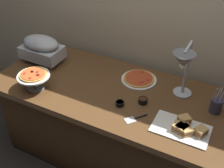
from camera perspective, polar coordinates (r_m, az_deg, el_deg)
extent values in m
plane|color=#38332D|center=(2.73, -0.20, -13.80)|extent=(8.00, 8.00, 0.00)
cube|color=#C6B593|center=(2.38, 5.44, 14.09)|extent=(4.40, 0.04, 2.40)
cube|color=brown|center=(2.22, -0.24, -1.49)|extent=(1.90, 0.84, 0.05)
cube|color=#3C2715|center=(2.47, -0.21, -8.49)|extent=(1.75, 0.74, 0.71)
cylinder|color=#B7BABF|center=(2.64, -17.42, 4.65)|extent=(0.01, 0.01, 0.04)
cylinder|color=#B7BABF|center=(2.47, -12.42, 3.16)|extent=(0.01, 0.01, 0.04)
cylinder|color=#B7BABF|center=(2.75, -14.98, 6.44)|extent=(0.01, 0.01, 0.04)
cylinder|color=#B7BABF|center=(2.58, -10.03, 5.11)|extent=(0.01, 0.01, 0.04)
cube|color=#B7BABF|center=(2.57, -14.00, 6.31)|extent=(0.36, 0.22, 0.11)
ellipsoid|color=#B7BABF|center=(2.53, -14.30, 8.11)|extent=(0.35, 0.21, 0.12)
cylinder|color=#B7BABF|center=(2.22, 14.08, -1.70)|extent=(0.14, 0.14, 0.01)
cylinder|color=#B7BABF|center=(2.10, 14.95, 3.08)|extent=(0.02, 0.02, 0.43)
cylinder|color=#B7BABF|center=(1.91, 15.26, 7.20)|extent=(0.02, 0.18, 0.02)
cone|color=#595B60|center=(1.86, 14.33, 4.71)|extent=(0.15, 0.15, 0.10)
sphere|color=#F9EAB2|center=(1.88, 14.15, 3.67)|extent=(0.04, 0.04, 0.04)
cylinder|color=white|center=(2.30, 5.49, 0.89)|extent=(0.29, 0.29, 0.01)
cylinder|color=#C68E42|center=(2.30, 5.50, 1.13)|extent=(0.25, 0.25, 0.01)
cylinder|color=#AD3D1E|center=(2.29, 5.51, 1.30)|extent=(0.22, 0.22, 0.00)
cylinder|color=maroon|center=(2.24, 6.31, 0.43)|extent=(0.02, 0.02, 0.00)
cylinder|color=maroon|center=(2.27, 7.24, 0.88)|extent=(0.02, 0.02, 0.00)
cylinder|color=maroon|center=(2.23, 5.73, 0.27)|extent=(0.02, 0.02, 0.00)
cylinder|color=maroon|center=(2.36, 6.22, 2.52)|extent=(0.02, 0.02, 0.00)
cylinder|color=#595B60|center=(2.25, -15.43, 0.30)|extent=(0.02, 0.02, 0.11)
cylinder|color=#595B60|center=(2.28, -15.22, -0.78)|extent=(0.14, 0.14, 0.01)
cylinder|color=white|center=(2.22, -15.69, 1.61)|extent=(0.25, 0.25, 0.01)
cylinder|color=#C68E42|center=(2.21, -15.74, 1.87)|extent=(0.21, 0.21, 0.01)
cylinder|color=#C65628|center=(2.21, -15.77, 2.04)|extent=(0.18, 0.18, 0.00)
cylinder|color=maroon|center=(2.22, -14.96, 2.39)|extent=(0.02, 0.02, 0.00)
cylinder|color=maroon|center=(2.16, -16.36, 1.14)|extent=(0.02, 0.02, 0.00)
cylinder|color=maroon|center=(2.22, -17.42, 2.05)|extent=(0.02, 0.02, 0.00)
cylinder|color=maroon|center=(2.17, -14.71, 1.72)|extent=(0.02, 0.02, 0.00)
cylinder|color=maroon|center=(2.23, -16.00, 2.46)|extent=(0.02, 0.02, 0.00)
cylinder|color=maroon|center=(2.18, -14.97, 1.81)|extent=(0.02, 0.02, 0.00)
cylinder|color=maroon|center=(2.23, -15.94, 2.38)|extent=(0.02, 0.02, 0.00)
cube|color=white|center=(1.92, 13.82, -8.86)|extent=(0.37, 0.23, 0.01)
cube|color=tan|center=(1.96, 14.42, -7.38)|extent=(0.10, 0.10, 0.02)
cube|color=brown|center=(1.94, 14.49, -7.03)|extent=(0.10, 0.10, 0.01)
cube|color=tan|center=(1.93, 14.56, -6.69)|extent=(0.10, 0.10, 0.02)
cube|color=tan|center=(1.90, 17.52, -9.52)|extent=(0.09, 0.10, 0.02)
cube|color=brown|center=(1.89, 17.61, -9.18)|extent=(0.09, 0.10, 0.01)
cube|color=tan|center=(1.88, 17.70, -8.83)|extent=(0.09, 0.10, 0.02)
cube|color=tan|center=(1.90, 13.12, -8.81)|extent=(0.06, 0.07, 0.02)
cube|color=brown|center=(1.88, 13.18, -8.47)|extent=(0.06, 0.07, 0.01)
cube|color=tan|center=(1.87, 13.25, -8.12)|extent=(0.06, 0.07, 0.02)
cube|color=tan|center=(1.89, 13.94, -9.06)|extent=(0.09, 0.10, 0.02)
cube|color=brown|center=(1.88, 14.01, -8.72)|extent=(0.09, 0.10, 0.01)
cube|color=tan|center=(1.87, 14.08, -8.37)|extent=(0.09, 0.10, 0.02)
cube|color=tan|center=(1.89, 14.71, -9.43)|extent=(0.11, 0.11, 0.02)
cube|color=brown|center=(1.87, 14.79, -9.09)|extent=(0.11, 0.11, 0.01)
cube|color=tan|center=(1.86, 14.86, -8.74)|extent=(0.11, 0.11, 0.02)
cylinder|color=black|center=(2.07, 6.32, -3.38)|extent=(0.07, 0.07, 0.04)
cylinder|color=#562D14|center=(2.06, 6.35, -3.03)|extent=(0.06, 0.06, 0.01)
cylinder|color=black|center=(2.04, 1.61, -3.97)|extent=(0.06, 0.06, 0.03)
cylinder|color=#562D14|center=(2.03, 1.62, -3.70)|extent=(0.05, 0.05, 0.01)
cylinder|color=#383347|center=(2.09, 20.43, -4.13)|extent=(0.08, 0.08, 0.11)
cylinder|color=#B7BABF|center=(2.04, 21.09, -3.10)|extent=(0.03, 0.02, 0.17)
cylinder|color=#B7BABF|center=(2.07, 20.96, -2.56)|extent=(0.02, 0.04, 0.17)
cylinder|color=#B7BABF|center=(2.07, 20.60, -2.47)|extent=(0.02, 0.01, 0.17)
cylinder|color=#B7BABF|center=(2.04, 20.22, -2.74)|extent=(0.01, 0.03, 0.18)
cube|color=#B7BABF|center=(1.93, 3.70, -7.36)|extent=(0.09, 0.09, 0.00)
cylinder|color=black|center=(1.96, 5.92, -6.59)|extent=(0.07, 0.09, 0.01)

